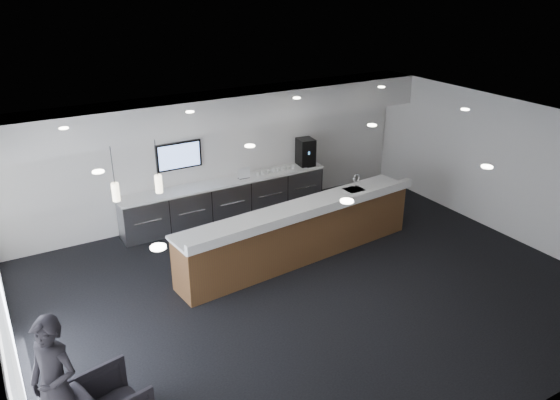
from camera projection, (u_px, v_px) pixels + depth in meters
ground at (311, 289)px, 10.13m from camera, size 10.00×10.00×0.00m
ceiling at (315, 133)px, 8.96m from camera, size 10.00×8.00×0.02m
back_wall at (219, 154)px, 12.73m from camera, size 10.00×0.02×3.00m
right_wall at (505, 168)px, 11.85m from camera, size 0.02×8.00×3.00m
soffit_bulkhead at (225, 109)px, 11.92m from camera, size 10.00×0.90×0.70m
alcove_panel at (219, 150)px, 12.66m from camera, size 9.80×0.06×1.40m
window_blinds_wall at (1, 294)px, 7.25m from camera, size 0.04×7.36×2.55m
back_credenza at (227, 199)px, 12.84m from camera, size 5.06×0.66×0.95m
wall_tv at (179, 156)px, 12.13m from camera, size 1.05×0.08×0.62m
pendant_left at (162, 187)px, 8.78m from camera, size 0.12×0.12×0.30m
pendant_right at (118, 195)px, 8.46m from camera, size 0.12×0.12×0.30m
ceiling_can_lights at (315, 135)px, 8.97m from camera, size 7.00×5.00×0.02m
service_counter at (300, 232)px, 11.04m from camera, size 5.46×1.39×1.49m
coffee_machine at (306, 152)px, 13.56m from camera, size 0.44×0.53×0.67m
info_sign_left at (242, 174)px, 12.72m from camera, size 0.18×0.05×0.25m
info_sign_right at (246, 173)px, 12.75m from camera, size 0.21×0.04×0.27m
lounge_guest at (55, 385)px, 6.49m from camera, size 0.77×0.80×1.85m
cup_0 at (293, 167)px, 13.40m from camera, size 0.10×0.10×0.09m
cup_1 at (288, 168)px, 13.34m from camera, size 0.14×0.14×0.09m
cup_2 at (283, 169)px, 13.27m from camera, size 0.12×0.12×0.09m
cup_3 at (278, 170)px, 13.21m from camera, size 0.13×0.13×0.09m
cup_4 at (273, 171)px, 13.14m from camera, size 0.14×0.14×0.09m
cup_5 at (268, 172)px, 13.08m from camera, size 0.11×0.11×0.09m
cup_6 at (263, 173)px, 13.01m from camera, size 0.14×0.14×0.09m
cup_7 at (258, 174)px, 12.95m from camera, size 0.11×0.11×0.09m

